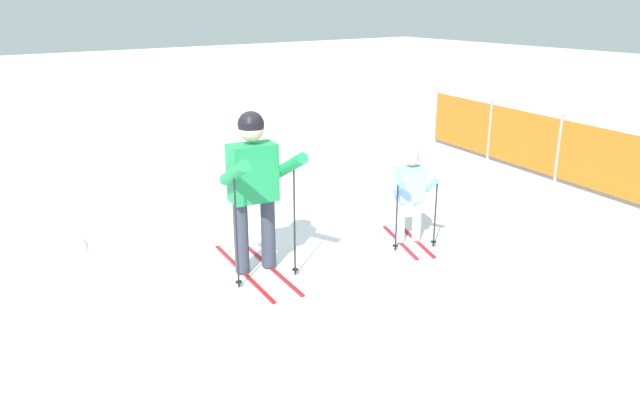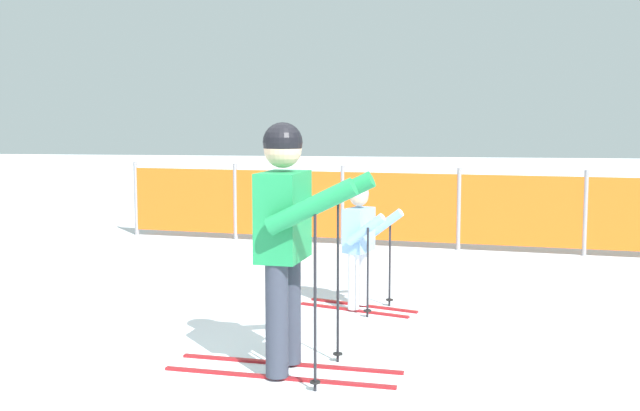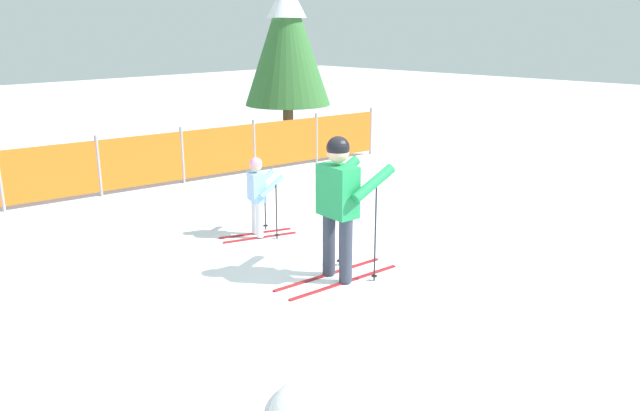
# 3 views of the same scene
# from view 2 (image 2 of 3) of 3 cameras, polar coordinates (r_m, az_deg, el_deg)

# --- Properties ---
(ground_plane) EXTENTS (60.00, 60.00, 0.00)m
(ground_plane) POSITION_cam_2_polar(r_m,az_deg,el_deg) (5.53, -5.16, -12.49)
(ground_plane) COLOR white
(skier_adult) EXTENTS (1.68, 0.79, 1.75)m
(skier_adult) POSITION_cam_2_polar(r_m,az_deg,el_deg) (5.50, -2.33, -1.33)
(skier_adult) COLOR maroon
(skier_adult) RESTS_ON ground_plane
(skier_child) EXTENTS (1.12, 0.67, 1.17)m
(skier_child) POSITION_cam_2_polar(r_m,az_deg,el_deg) (7.39, 2.91, -2.19)
(skier_child) COLOR maroon
(skier_child) RESTS_ON ground_plane
(safety_fence) EXTENTS (9.58, 1.47, 1.10)m
(safety_fence) POSITION_cam_2_polar(r_m,az_deg,el_deg) (10.84, 9.85, -0.24)
(safety_fence) COLOR gray
(safety_fence) RESTS_ON ground_plane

